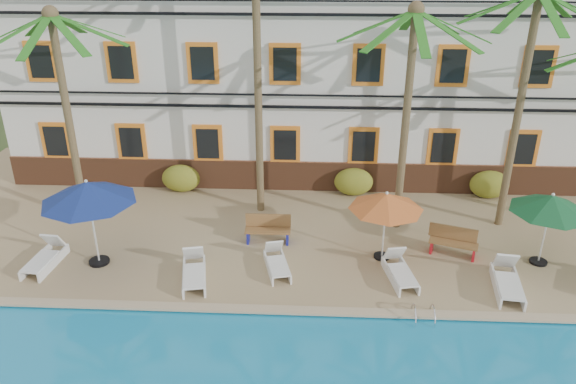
# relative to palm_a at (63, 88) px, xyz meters

# --- Properties ---
(ground) EXTENTS (100.00, 100.00, 0.00)m
(ground) POSITION_rel_palm_a_xyz_m (8.52, -4.08, -5.04)
(ground) COLOR #384C23
(ground) RESTS_ON ground
(pool_deck) EXTENTS (30.00, 12.00, 0.25)m
(pool_deck) POSITION_rel_palm_a_xyz_m (8.52, 0.92, -4.91)
(pool_deck) COLOR tan
(pool_deck) RESTS_ON ground
(pool_coping) EXTENTS (30.00, 0.35, 0.06)m
(pool_coping) POSITION_rel_palm_a_xyz_m (8.52, -4.98, -4.76)
(pool_coping) COLOR tan
(pool_coping) RESTS_ON pool_deck
(hotel_building) EXTENTS (25.40, 6.44, 10.22)m
(hotel_building) POSITION_rel_palm_a_xyz_m (8.52, 5.90, 0.34)
(hotel_building) COLOR silver
(hotel_building) RESTS_ON pool_deck
(palm_a) EXTENTS (4.63, 4.63, 7.34)m
(palm_a) POSITION_rel_palm_a_xyz_m (0.00, 0.00, 0.00)
(palm_a) COLOR brown
(palm_a) RESTS_ON pool_deck
(palm_b) EXTENTS (4.63, 4.63, 9.68)m
(palm_b) POSITION_rel_palm_a_xyz_m (6.20, 1.05, 1.32)
(palm_b) COLOR brown
(palm_b) RESTS_ON pool_deck
(palm_c) EXTENTS (4.63, 4.63, 7.52)m
(palm_c) POSITION_rel_palm_a_xyz_m (11.06, 0.04, 0.11)
(palm_c) COLOR brown
(palm_c) RESTS_ON pool_deck
(palm_d) EXTENTS (4.63, 4.63, 8.03)m
(palm_d) POSITION_rel_palm_a_xyz_m (14.69, 0.38, 0.39)
(palm_d) COLOR brown
(palm_d) RESTS_ON pool_deck
(shrub_left) EXTENTS (1.50, 0.90, 1.10)m
(shrub_left) POSITION_rel_palm_a_xyz_m (2.93, 2.52, -4.24)
(shrub_left) COLOR #2E5A19
(shrub_left) RESTS_ON pool_deck
(shrub_mid) EXTENTS (1.50, 0.90, 1.10)m
(shrub_mid) POSITION_rel_palm_a_xyz_m (9.69, 2.52, -4.24)
(shrub_mid) COLOR #2E5A19
(shrub_mid) RESTS_ON pool_deck
(shrub_right) EXTENTS (1.50, 0.90, 1.10)m
(shrub_right) POSITION_rel_palm_a_xyz_m (14.88, 2.52, -4.24)
(shrub_right) COLOR #2E5A19
(shrub_right) RESTS_ON pool_deck
(umbrella_blue) EXTENTS (2.84, 2.84, 2.84)m
(umbrella_blue) POSITION_rel_palm_a_xyz_m (1.51, -2.83, -2.36)
(umbrella_blue) COLOR black
(umbrella_blue) RESTS_ON pool_deck
(umbrella_red) EXTENTS (2.30, 2.30, 2.30)m
(umbrella_red) POSITION_rel_palm_a_xyz_m (10.34, -2.07, -2.83)
(umbrella_red) COLOR black
(umbrella_red) RESTS_ON pool_deck
(umbrella_green) EXTENTS (2.40, 2.40, 2.41)m
(umbrella_green) POSITION_rel_palm_a_xyz_m (15.19, -2.16, -2.74)
(umbrella_green) COLOR black
(umbrella_green) RESTS_ON pool_deck
(lounger_a) EXTENTS (0.81, 1.87, 0.86)m
(lounger_a) POSITION_rel_palm_a_xyz_m (-0.07, -3.06, -4.51)
(lounger_a) COLOR silver
(lounger_a) RESTS_ON pool_deck
(lounger_b) EXTENTS (1.01, 1.95, 0.88)m
(lounger_b) POSITION_rel_palm_a_xyz_m (4.67, -3.61, -4.50)
(lounger_b) COLOR silver
(lounger_b) RESTS_ON pool_deck
(lounger_c) EXTENTS (0.98, 1.76, 0.79)m
(lounger_c) POSITION_rel_palm_a_xyz_m (7.07, -2.95, -4.53)
(lounger_c) COLOR silver
(lounger_c) RESTS_ON pool_deck
(lounger_d) EXTENTS (0.95, 1.86, 0.84)m
(lounger_d) POSITION_rel_palm_a_xyz_m (10.74, -3.25, -4.52)
(lounger_d) COLOR silver
(lounger_d) RESTS_ON pool_deck
(lounger_e) EXTENTS (0.95, 2.03, 0.93)m
(lounger_e) POSITION_rel_palm_a_xyz_m (13.75, -3.67, -4.49)
(lounger_e) COLOR silver
(lounger_e) RESTS_ON pool_deck
(bench_left) EXTENTS (1.50, 0.49, 0.93)m
(bench_left) POSITION_rel_palm_a_xyz_m (6.66, -1.21, -4.32)
(bench_left) COLOR olive
(bench_left) RESTS_ON pool_deck
(bench_right) EXTENTS (1.57, 0.93, 0.93)m
(bench_right) POSITION_rel_palm_a_xyz_m (12.62, -1.75, -4.32)
(bench_right) COLOR olive
(bench_right) RESTS_ON pool_deck
(pool_ladder) EXTENTS (0.54, 0.74, 0.74)m
(pool_ladder) POSITION_rel_palm_a_xyz_m (11.14, -5.08, -4.79)
(pool_ladder) COLOR silver
(pool_ladder) RESTS_ON ground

